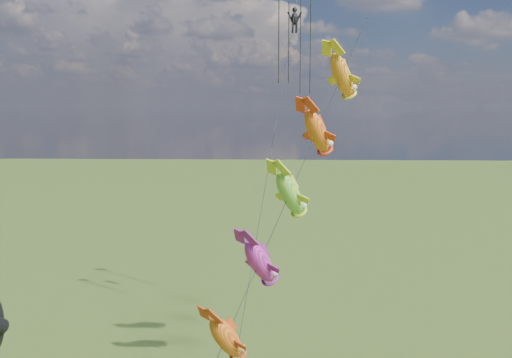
{
  "coord_description": "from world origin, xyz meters",
  "views": [
    {
      "loc": [
        12.66,
        -18.55,
        15.46
      ],
      "look_at": [
        11.41,
        11.26,
        11.7
      ],
      "focal_mm": 40.0,
      "sensor_mm": 36.0,
      "label": 1
    }
  ],
  "objects": [
    {
      "name": "fish_windsock_rig",
      "position": [
        13.13,
        7.9,
        11.41
      ],
      "size": [
        9.87,
        12.69,
        20.32
      ],
      "rotation": [
        0.0,
        0.0,
        -0.33
      ],
      "color": "brown",
      "rests_on": "ground"
    },
    {
      "name": "parafoil_rig",
      "position": [
        13.52,
        18.99,
        21.02
      ],
      "size": [
        5.1,
        17.1,
        26.54
      ],
      "rotation": [
        0.0,
        0.0,
        -0.17
      ],
      "color": "brown",
      "rests_on": "ground"
    }
  ]
}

